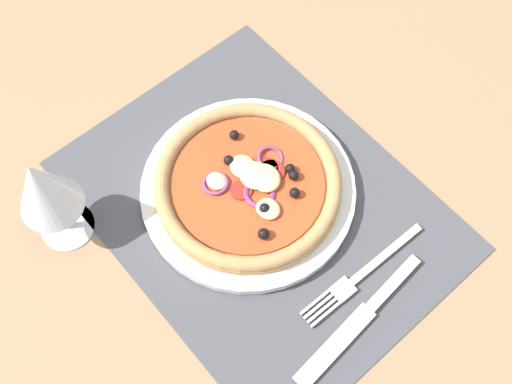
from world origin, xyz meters
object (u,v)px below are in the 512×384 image
Objects in this scene: pizza at (250,182)px; wine_glass at (43,189)px; fork at (358,277)px; plate at (249,189)px; knife at (359,320)px.

pizza is 23.47cm from wine_glass.
pizza is at bearing -118.96° from wine_glass.
pizza is 16.86cm from fork.
fork is 36.15cm from wine_glass.
plate is 16.78cm from fork.
wine_glass is at bearing -64.03° from knife.
fork is 0.90× the size of knife.
fork is at bearing -172.84° from pizza.
plate is at bearing -80.98° from fork.
pizza is at bearing -138.73° from plate.
knife is 37.14cm from wine_glass.
plate is 1.31× the size of knife.
knife is 1.35× the size of wine_glass.
plate is at bearing -118.91° from wine_glass.
plate is 20.29cm from knife.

